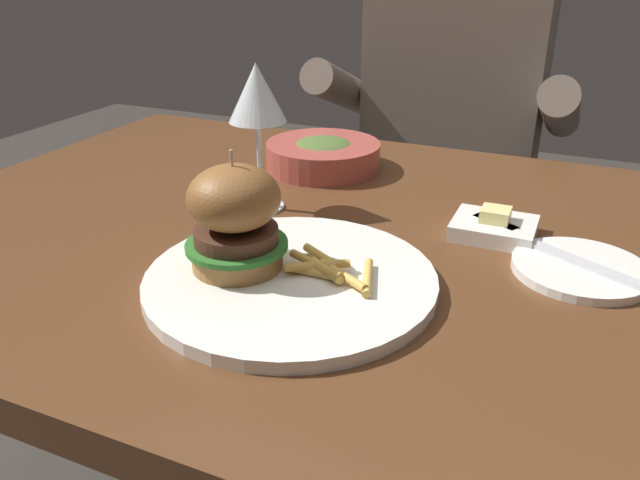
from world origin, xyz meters
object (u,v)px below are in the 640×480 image
Objects in this scene: bread_plate at (581,267)px; diner_person at (446,188)px; burger_sandwich at (235,218)px; soup_bowl at (323,154)px; main_plate at (291,280)px; table_knife at (541,244)px; butter_dish at (494,227)px; wine_glass at (257,98)px.

diner_person is (-0.29, 0.68, -0.18)m from bread_plate.
burger_sandwich is 0.71× the size of soup_bowl.
burger_sandwich is (-0.06, -0.01, 0.06)m from main_plate.
table_knife is (-0.05, 0.02, 0.01)m from bread_plate.
main_plate is 0.32m from bread_plate.
burger_sandwich is 0.60× the size of table_knife.
butter_dish reaches higher than bread_plate.
soup_bowl is 0.15× the size of diner_person.
soup_bowl is at bearing 152.32° from table_knife.
wine_glass is 0.39m from table_knife.
bread_plate is 0.12× the size of diner_person.
soup_bowl reaches higher than bread_plate.
bread_plate is at bearing -27.76° from soup_bowl.
main_plate is at bearing -128.99° from butter_dish.
wine_glass reaches higher than burger_sandwich.
wine_glass is at bearing -93.13° from soup_bowl.
table_knife is at bearing 0.39° from wine_glass.
soup_bowl is at bearing 108.40° from main_plate.
diner_person is (0.10, 0.47, -0.20)m from soup_bowl.
main_plate is at bearing -150.37° from bread_plate.
soup_bowl is (0.01, 0.19, -0.13)m from wine_glass.
wine_glass is at bearing -179.61° from table_knife.
soup_bowl is at bearing -102.62° from diner_person.
bread_plate is at bearing 25.84° from burger_sandwich.
burger_sandwich is 0.38m from soup_bowl.
soup_bowl reaches higher than table_knife.
diner_person is (-0.19, 0.62, -0.19)m from butter_dish.
butter_dish is at bearing 51.01° from main_plate.
table_knife is 2.16× the size of butter_dish.
main_plate is 0.27m from butter_dish.
soup_bowl is (-0.06, 0.37, -0.05)m from burger_sandwich.
soup_bowl is (-0.29, 0.15, 0.01)m from butter_dish.
main_plate is 0.09m from burger_sandwich.
butter_dish is at bearing -27.52° from soup_bowl.
main_plate is at bearing 5.33° from burger_sandwich.
burger_sandwich is 0.11× the size of diner_person.
diner_person is at bearing 91.15° from main_plate.
main_plate is 0.39m from soup_bowl.
bread_plate is (0.41, -0.02, -0.14)m from wine_glass.
table_knife is 0.72m from diner_person.
burger_sandwich is at bearing -80.51° from soup_bowl.
wine_glass is at bearing 126.43° from main_plate.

